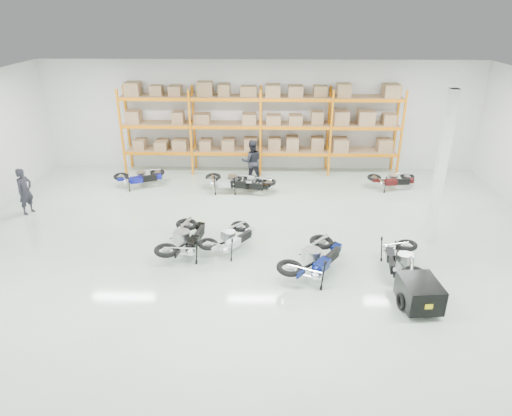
{
  "coord_description": "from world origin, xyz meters",
  "views": [
    {
      "loc": [
        0.32,
        -11.81,
        6.57
      ],
      "look_at": [
        -0.01,
        0.26,
        1.1
      ],
      "focal_mm": 32.0,
      "sensor_mm": 36.0,
      "label": 1
    }
  ],
  "objects_px": {
    "moto_blue_centre": "(315,254)",
    "moto_back_a": "(140,174)",
    "moto_back_c": "(250,180)",
    "moto_touring_right": "(402,255)",
    "moto_back_b": "(231,178)",
    "person_back": "(252,161)",
    "moto_silver_left": "(230,234)",
    "person_left": "(25,191)",
    "moto_black_far_left": "(185,234)",
    "moto_back_d": "(393,177)",
    "trailer": "(419,293)"
  },
  "relations": [
    {
      "from": "moto_blue_centre",
      "to": "moto_back_a",
      "type": "height_order",
      "value": "moto_blue_centre"
    },
    {
      "from": "moto_back_c",
      "to": "moto_blue_centre",
      "type": "bearing_deg",
      "value": -145.17
    },
    {
      "from": "moto_touring_right",
      "to": "moto_back_b",
      "type": "distance_m",
      "value": 7.41
    },
    {
      "from": "person_back",
      "to": "moto_touring_right",
      "type": "bearing_deg",
      "value": 114.1
    },
    {
      "from": "moto_silver_left",
      "to": "person_back",
      "type": "bearing_deg",
      "value": -57.96
    },
    {
      "from": "person_left",
      "to": "person_back",
      "type": "xyz_separation_m",
      "value": [
        7.48,
        3.17,
        0.06
      ]
    },
    {
      "from": "moto_blue_centre",
      "to": "moto_black_far_left",
      "type": "height_order",
      "value": "moto_blue_centre"
    },
    {
      "from": "moto_back_b",
      "to": "person_left",
      "type": "height_order",
      "value": "person_left"
    },
    {
      "from": "moto_back_b",
      "to": "moto_back_c",
      "type": "distance_m",
      "value": 0.74
    },
    {
      "from": "moto_blue_centre",
      "to": "moto_back_b",
      "type": "height_order",
      "value": "moto_blue_centre"
    },
    {
      "from": "moto_silver_left",
      "to": "moto_back_b",
      "type": "relative_size",
      "value": 0.94
    },
    {
      "from": "moto_blue_centre",
      "to": "moto_back_a",
      "type": "bearing_deg",
      "value": -10.36
    },
    {
      "from": "moto_blue_centre",
      "to": "moto_touring_right",
      "type": "xyz_separation_m",
      "value": [
        2.29,
        0.16,
        -0.09
      ]
    },
    {
      "from": "moto_back_b",
      "to": "person_back",
      "type": "relative_size",
      "value": 1.03
    },
    {
      "from": "moto_back_a",
      "to": "moto_blue_centre",
      "type": "bearing_deg",
      "value": -155.67
    },
    {
      "from": "moto_silver_left",
      "to": "moto_touring_right",
      "type": "distance_m",
      "value": 4.72
    },
    {
      "from": "moto_black_far_left",
      "to": "moto_back_c",
      "type": "bearing_deg",
      "value": -99.33
    },
    {
      "from": "moto_back_c",
      "to": "moto_back_d",
      "type": "xyz_separation_m",
      "value": [
        5.44,
        0.53,
        -0.01
      ]
    },
    {
      "from": "moto_touring_right",
      "to": "moto_blue_centre",
      "type": "bearing_deg",
      "value": -166.59
    },
    {
      "from": "moto_back_a",
      "to": "person_back",
      "type": "distance_m",
      "value": 4.37
    },
    {
      "from": "moto_black_far_left",
      "to": "moto_touring_right",
      "type": "bearing_deg",
      "value": -177.8
    },
    {
      "from": "moto_back_d",
      "to": "person_back",
      "type": "relative_size",
      "value": 0.93
    },
    {
      "from": "moto_black_far_left",
      "to": "trailer",
      "type": "height_order",
      "value": "moto_black_far_left"
    },
    {
      "from": "trailer",
      "to": "moto_back_d",
      "type": "bearing_deg",
      "value": 75.07
    },
    {
      "from": "moto_black_far_left",
      "to": "person_back",
      "type": "xyz_separation_m",
      "value": [
        1.69,
        5.72,
        0.27
      ]
    },
    {
      "from": "moto_silver_left",
      "to": "moto_back_a",
      "type": "height_order",
      "value": "moto_back_a"
    },
    {
      "from": "moto_back_c",
      "to": "person_back",
      "type": "height_order",
      "value": "person_back"
    },
    {
      "from": "moto_touring_right",
      "to": "person_left",
      "type": "height_order",
      "value": "person_left"
    },
    {
      "from": "trailer",
      "to": "moto_back_b",
      "type": "relative_size",
      "value": 1.0
    },
    {
      "from": "moto_back_b",
      "to": "moto_back_a",
      "type": "bearing_deg",
      "value": 91.34
    },
    {
      "from": "trailer",
      "to": "moto_back_b",
      "type": "height_order",
      "value": "moto_back_b"
    },
    {
      "from": "trailer",
      "to": "moto_back_b",
      "type": "xyz_separation_m",
      "value": [
        -4.94,
        7.13,
        0.11
      ]
    },
    {
      "from": "moto_blue_centre",
      "to": "moto_black_far_left",
      "type": "relative_size",
      "value": 1.04
    },
    {
      "from": "moto_touring_right",
      "to": "moto_back_c",
      "type": "distance_m",
      "value": 6.89
    },
    {
      "from": "moto_touring_right",
      "to": "trailer",
      "type": "distance_m",
      "value": 1.6
    },
    {
      "from": "moto_blue_centre",
      "to": "moto_black_far_left",
      "type": "bearing_deg",
      "value": 18.35
    },
    {
      "from": "trailer",
      "to": "moto_back_a",
      "type": "bearing_deg",
      "value": 132.68
    },
    {
      "from": "moto_back_b",
      "to": "person_back",
      "type": "xyz_separation_m",
      "value": [
        0.76,
        1.04,
        0.31
      ]
    },
    {
      "from": "trailer",
      "to": "moto_back_a",
      "type": "height_order",
      "value": "moto_back_a"
    },
    {
      "from": "moto_blue_centre",
      "to": "moto_back_c",
      "type": "relative_size",
      "value": 1.24
    },
    {
      "from": "moto_back_a",
      "to": "trailer",
      "type": "bearing_deg",
      "value": -152.72
    },
    {
      "from": "moto_black_far_left",
      "to": "person_back",
      "type": "bearing_deg",
      "value": -95.93
    },
    {
      "from": "moto_blue_centre",
      "to": "moto_silver_left",
      "type": "distance_m",
      "value": 2.61
    },
    {
      "from": "person_back",
      "to": "moto_back_c",
      "type": "bearing_deg",
      "value": 80.24
    },
    {
      "from": "moto_back_c",
      "to": "moto_back_d",
      "type": "bearing_deg",
      "value": -68.42
    },
    {
      "from": "moto_back_b",
      "to": "person_left",
      "type": "xyz_separation_m",
      "value": [
        -6.72,
        -2.13,
        0.26
      ]
    },
    {
      "from": "moto_back_c",
      "to": "person_left",
      "type": "bearing_deg",
      "value": 121.44
    },
    {
      "from": "moto_back_d",
      "to": "moto_touring_right",
      "type": "bearing_deg",
      "value": 161.13
    },
    {
      "from": "moto_back_c",
      "to": "moto_touring_right",
      "type": "bearing_deg",
      "value": -126.35
    },
    {
      "from": "person_back",
      "to": "moto_silver_left",
      "type": "bearing_deg",
      "value": 77.29
    }
  ]
}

